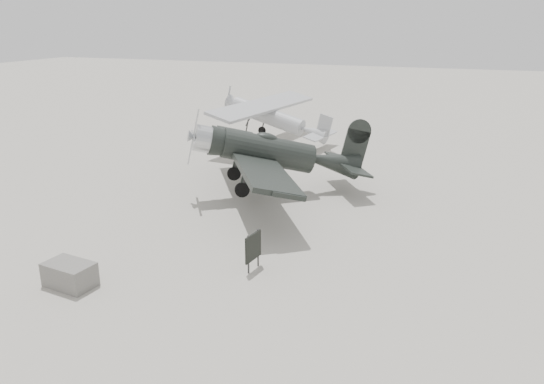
# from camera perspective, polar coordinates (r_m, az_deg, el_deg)

# --- Properties ---
(ground) EXTENTS (160.00, 160.00, 0.00)m
(ground) POSITION_cam_1_polar(r_m,az_deg,el_deg) (22.25, -0.20, -3.72)
(ground) COLOR gray
(ground) RESTS_ON ground
(lowwing_monoplane) EXTENTS (9.88, 11.43, 3.97)m
(lowwing_monoplane) POSITION_cam_1_polar(r_m,az_deg,el_deg) (25.69, 0.43, 4.21)
(lowwing_monoplane) COLOR black
(lowwing_monoplane) RESTS_ON ground
(highwing_monoplane) EXTENTS (8.26, 11.58, 3.27)m
(highwing_monoplane) POSITION_cam_1_polar(r_m,az_deg,el_deg) (36.93, -0.00, 8.42)
(highwing_monoplane) COLOR #A6A8AB
(highwing_monoplane) RESTS_ON ground
(equipment_block) EXTENTS (1.71, 1.20, 0.80)m
(equipment_block) POSITION_cam_1_polar(r_m,az_deg,el_deg) (18.57, -20.93, -8.29)
(equipment_block) COLOR slate
(equipment_block) RESTS_ON ground
(sign_board) EXTENTS (0.21, 0.96, 1.39)m
(sign_board) POSITION_cam_1_polar(r_m,az_deg,el_deg) (18.26, -2.04, -5.98)
(sign_board) COLOR #333333
(sign_board) RESTS_ON ground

